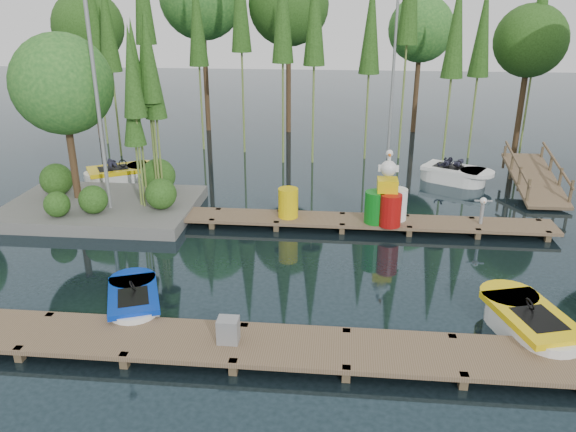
# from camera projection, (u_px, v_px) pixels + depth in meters

# --- Properties ---
(ground_plane) EXTENTS (90.00, 90.00, 0.00)m
(ground_plane) POSITION_uv_depth(u_px,v_px,m) (268.00, 259.00, 15.53)
(ground_plane) COLOR #1C2C34
(near_dock) EXTENTS (18.00, 1.50, 0.50)m
(near_dock) POSITION_uv_depth(u_px,v_px,m) (239.00, 344.00, 11.26)
(near_dock) COLOR brown
(near_dock) RESTS_ON ground
(far_dock) EXTENTS (15.00, 1.20, 0.50)m
(far_dock) POSITION_uv_depth(u_px,v_px,m) (310.00, 220.00, 17.67)
(far_dock) COLOR brown
(far_dock) RESTS_ON ground
(island) EXTENTS (6.20, 4.20, 6.75)m
(island) POSITION_uv_depth(u_px,v_px,m) (86.00, 117.00, 18.01)
(island) COLOR slate
(island) RESTS_ON ground
(tree_screen) EXTENTS (34.42, 18.53, 10.31)m
(tree_screen) POSITION_uv_depth(u_px,v_px,m) (251.00, 15.00, 23.34)
(tree_screen) COLOR #48321E
(tree_screen) RESTS_ON ground
(lamp_island) EXTENTS (0.30, 0.30, 7.25)m
(lamp_island) POSITION_uv_depth(u_px,v_px,m) (96.00, 87.00, 16.81)
(lamp_island) COLOR gray
(lamp_island) RESTS_ON ground
(lamp_rear) EXTENTS (0.30, 0.30, 7.25)m
(lamp_rear) POSITION_uv_depth(u_px,v_px,m) (394.00, 61.00, 23.84)
(lamp_rear) COLOR gray
(lamp_rear) RESTS_ON ground
(ramp) EXTENTS (1.50, 3.94, 1.49)m
(ramp) POSITION_uv_depth(u_px,v_px,m) (535.00, 178.00, 20.53)
(ramp) COLOR brown
(ramp) RESTS_ON ground
(boat_blue) EXTENTS (1.88, 2.63, 0.81)m
(boat_blue) POSITION_uv_depth(u_px,v_px,m) (134.00, 302.00, 12.83)
(boat_blue) COLOR white
(boat_blue) RESTS_ON ground
(boat_yellow_near) EXTENTS (1.99, 3.02, 0.94)m
(boat_yellow_near) POSITION_uv_depth(u_px,v_px,m) (529.00, 325.00, 11.88)
(boat_yellow_near) COLOR white
(boat_yellow_near) RESTS_ON ground
(boat_yellow_far) EXTENTS (3.21, 2.65, 1.48)m
(boat_yellow_far) POSITION_uv_depth(u_px,v_px,m) (121.00, 175.00, 21.89)
(boat_yellow_far) COLOR white
(boat_yellow_far) RESTS_ON ground
(boat_white_far) EXTENTS (3.11, 2.53, 1.35)m
(boat_white_far) POSITION_uv_depth(u_px,v_px,m) (454.00, 174.00, 21.98)
(boat_white_far) COLOR white
(boat_white_far) RESTS_ON ground
(utility_cabinet) EXTENTS (0.42, 0.36, 0.51)m
(utility_cabinet) POSITION_uv_depth(u_px,v_px,m) (228.00, 330.00, 11.17)
(utility_cabinet) COLOR gray
(utility_cabinet) RESTS_ON near_dock
(yellow_barrel) EXTENTS (0.62, 0.62, 0.94)m
(yellow_barrel) POSITION_uv_depth(u_px,v_px,m) (288.00, 203.00, 17.54)
(yellow_barrel) COLOR yellow
(yellow_barrel) RESTS_ON far_dock
(drum_cluster) EXTENTS (1.32, 1.21, 2.27)m
(drum_cluster) POSITION_uv_depth(u_px,v_px,m) (387.00, 202.00, 17.04)
(drum_cluster) COLOR #0C7217
(drum_cluster) RESTS_ON far_dock
(seagull_post) EXTENTS (0.53, 0.29, 0.84)m
(seagull_post) POSITION_uv_depth(u_px,v_px,m) (483.00, 206.00, 16.96)
(seagull_post) COLOR gray
(seagull_post) RESTS_ON far_dock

